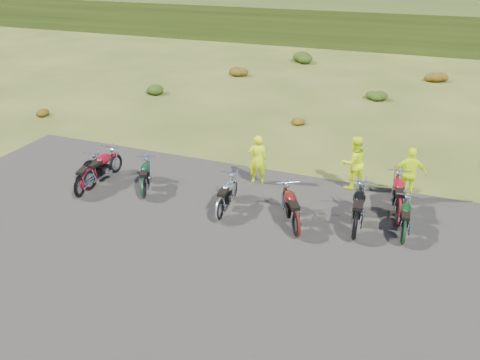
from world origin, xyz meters
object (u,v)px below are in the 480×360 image
at_px(motorcycle_3, 220,220).
at_px(motorcycle_7, 402,244).
at_px(person_middle, 258,160).
at_px(motorcycle_0, 81,197).

distance_m(motorcycle_3, motorcycle_7, 5.14).
height_order(motorcycle_7, person_middle, person_middle).
bearing_deg(motorcycle_3, motorcycle_7, -87.46).
xyz_separation_m(motorcycle_0, motorcycle_7, (9.85, 0.95, 0.00)).
height_order(motorcycle_0, person_middle, person_middle).
xyz_separation_m(motorcycle_3, person_middle, (0.21, 2.74, 0.85)).
bearing_deg(person_middle, motorcycle_3, 61.37).
xyz_separation_m(motorcycle_0, motorcycle_3, (4.75, 0.30, 0.00)).
distance_m(motorcycle_0, motorcycle_7, 9.89).
relative_size(motorcycle_0, person_middle, 1.20).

